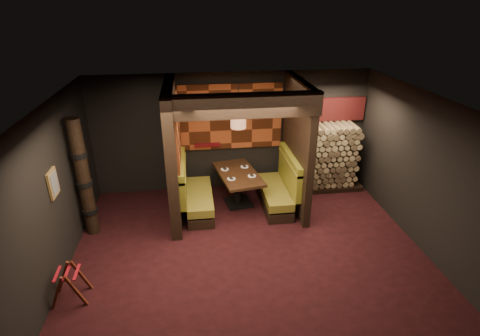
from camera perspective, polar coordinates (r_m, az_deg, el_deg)
name	(u,v)px	position (r m, az deg, el deg)	size (l,w,h in m)	color
floor	(249,253)	(7.21, 1.39, -12.76)	(6.50, 5.50, 0.02)	black
ceiling	(251,103)	(5.92, 1.68, 9.85)	(6.50, 5.50, 0.02)	black
wall_back	(232,132)	(8.96, -1.23, 5.48)	(6.50, 0.02, 2.85)	black
wall_front	(290,304)	(4.24, 7.70, -19.82)	(6.50, 0.02, 2.85)	black
wall_left	(51,197)	(6.79, -26.86, -3.97)	(0.02, 5.50, 2.85)	black
wall_right	(426,174)	(7.62, 26.51, -0.83)	(0.02, 5.50, 2.85)	black
partition_left	(173,153)	(7.89, -10.12, 2.33)	(0.20, 2.20, 2.85)	black
partition_right	(297,146)	(8.23, 8.66, 3.40)	(0.15, 2.10, 2.85)	black
header_beam	(243,106)	(6.65, 0.47, 9.47)	(2.85, 0.18, 0.44)	black
tapa_back_panel	(231,117)	(8.79, -1.38, 7.80)	(2.40, 0.06, 1.55)	#9C431E
tapa_side_panel	(178,130)	(7.90, -9.44, 5.71)	(0.04, 1.85, 1.45)	#9C431E
lacquer_shelf	(207,145)	(8.90, -4.99, 3.57)	(0.60, 0.12, 0.07)	#5A0B11
booth_bench_left	(195,195)	(8.31, -6.92, -4.06)	(0.68, 1.60, 1.14)	black
booth_bench_right	(279,189)	(8.52, 5.92, -3.26)	(0.68, 1.60, 1.14)	black
dining_table	(238,182)	(8.45, -0.28, -2.18)	(1.07, 1.62, 0.79)	black
place_settings	(238,172)	(8.34, -0.29, -0.66)	(0.74, 0.77, 0.03)	white
pendant_lamp	(238,117)	(7.83, -0.26, 7.72)	(0.33, 0.33, 0.99)	#8F5B3A
framed_picture	(53,183)	(6.78, -26.58, -2.10)	(0.05, 0.36, 0.46)	olive
luggage_rack	(69,283)	(6.66, -24.58, -15.63)	(0.58, 0.42, 0.62)	#491B0F
totem_column	(84,179)	(7.76, -22.72, -1.61)	(0.31, 0.31, 2.40)	black
firewood_stack	(328,157)	(9.33, 13.19, 1.61)	(1.73, 0.70, 1.64)	black
mosaic_header	(327,110)	(9.26, 13.16, 8.67)	(1.83, 0.10, 0.56)	maroon
bay_front_post	(298,141)	(8.48, 8.78, 4.06)	(0.08, 0.08, 2.85)	black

